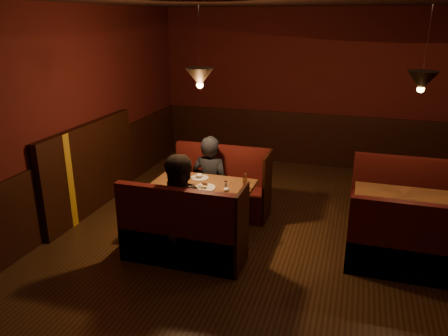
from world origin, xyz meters
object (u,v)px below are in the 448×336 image
(second_bench_far, at_px, (399,203))
(main_table, at_px, (203,196))
(main_bench_far, at_px, (221,192))
(second_bench_near, at_px, (408,251))
(diner_b, at_px, (183,195))
(second_table, at_px, (403,210))
(diner_a, at_px, (210,165))
(main_bench_near, at_px, (183,238))

(second_bench_far, bearing_deg, main_table, -155.38)
(main_table, xyz_separation_m, main_bench_far, (0.01, 0.74, -0.23))
(second_bench_far, bearing_deg, main_bench_far, -170.84)
(second_bench_near, bearing_deg, diner_b, -171.20)
(second_table, distance_m, second_bench_near, 0.72)
(second_bench_near, bearing_deg, diner_a, 161.95)
(main_bench_near, xyz_separation_m, diner_b, (-0.02, 0.09, 0.50))
(main_table, bearing_deg, second_bench_far, 24.62)
(main_table, relative_size, second_table, 1.11)
(second_table, distance_m, second_bench_far, 0.72)
(second_table, bearing_deg, main_bench_far, 172.97)
(main_bench_far, distance_m, second_bench_far, 2.49)
(main_bench_far, height_order, second_bench_near, main_bench_far)
(second_table, xyz_separation_m, second_bench_near, (0.03, -0.70, -0.19))
(main_table, xyz_separation_m, second_bench_near, (2.48, -0.26, -0.24))
(main_bench_near, xyz_separation_m, second_bench_far, (2.46, 1.87, -0.02))
(main_bench_near, relative_size, diner_b, 0.88)
(second_bench_near, relative_size, diner_b, 0.79)
(second_bench_far, distance_m, diner_b, 3.10)
(main_table, bearing_deg, main_bench_near, -88.96)
(second_table, height_order, second_bench_far, second_bench_far)
(main_bench_far, height_order, second_table, main_bench_far)
(main_table, distance_m, main_bench_near, 0.77)
(diner_a, bearing_deg, main_bench_far, -118.21)
(main_table, height_order, diner_a, diner_a)
(main_bench_near, bearing_deg, second_table, 25.76)
(second_bench_far, bearing_deg, second_bench_near, -90.00)
(second_bench_far, height_order, second_bench_near, same)
(diner_b, bearing_deg, main_bench_near, -102.09)
(main_bench_far, relative_size, diner_a, 0.93)
(diner_b, bearing_deg, second_bench_near, -13.63)
(diner_a, bearing_deg, diner_b, 100.21)
(second_bench_far, height_order, diner_a, diner_a)
(main_table, height_order, diner_b, diner_b)
(main_bench_far, bearing_deg, main_bench_near, -90.00)
(second_bench_far, bearing_deg, main_bench_near, -142.74)
(main_bench_near, distance_m, second_bench_far, 3.09)
(main_table, height_order, second_bench_far, second_bench_far)
(main_bench_far, bearing_deg, second_bench_near, -22.06)
(second_bench_near, bearing_deg, main_table, 174.00)
(diner_a, bearing_deg, main_table, 105.29)
(main_table, distance_m, second_bench_far, 2.73)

